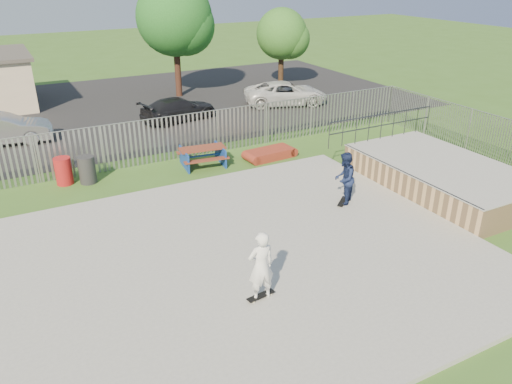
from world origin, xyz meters
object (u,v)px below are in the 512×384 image
skater_white (261,266)px  skater_navy (344,179)px  car_silver (2,129)px  trash_bin_grey (87,170)px  car_dark (179,109)px  trash_bin_red (64,171)px  car_white (286,93)px  tree_right (282,34)px  picnic_table (203,156)px  funbox (270,154)px  tree_mid (174,18)px

skater_white → skater_navy: bearing=-143.9°
car_silver → skater_navy: skater_navy is taller
trash_bin_grey → car_dark: car_dark is taller
trash_bin_red → car_white: (14.18, 6.42, 0.18)m
skater_navy → tree_right: bearing=-153.9°
picnic_table → skater_white: skater_white is taller
funbox → tree_mid: bearing=83.9°
skater_navy → car_dark: bearing=-123.7°
funbox → trash_bin_grey: size_ratio=1.89×
car_dark → tree_right: 11.04m
tree_mid → car_dark: bearing=-110.1°
trash_bin_grey → car_silver: car_silver is taller
trash_bin_grey → car_white: bearing=26.8°
tree_mid → skater_white: size_ratio=3.83×
funbox → skater_white: bearing=-125.0°
car_white → skater_navy: bearing=175.0°
trash_bin_grey → car_dark: 9.09m
trash_bin_red → tree_right: tree_right is taller
car_dark → tree_right: bearing=-75.3°
skater_navy → skater_white: (-5.28, -3.55, 0.00)m
tree_mid → skater_navy: (-0.58, -18.64, -3.85)m
skater_white → trash_bin_red: bearing=-70.6°
picnic_table → skater_white: size_ratio=1.10×
skater_navy → skater_white: size_ratio=1.00×
skater_white → picnic_table: bearing=-101.7°
car_white → tree_mid: tree_mid is taller
funbox → car_silver: size_ratio=0.46×
trash_bin_red → tree_mid: (9.10, 11.73, 4.41)m
funbox → skater_navy: bearing=-95.9°
car_dark → skater_white: size_ratio=2.29×
picnic_table → tree_mid: bearing=80.8°
funbox → trash_bin_grey: trash_bin_grey is taller
funbox → car_silver: bearing=139.4°
car_dark → skater_white: skater_white is taller
trash_bin_grey → car_silver: bearing=111.8°
trash_bin_grey → skater_navy: skater_navy is taller
car_silver → car_dark: (8.95, -0.15, -0.11)m
car_white → skater_navy: (-5.66, -13.33, 0.38)m
tree_mid → skater_white: tree_mid is taller
picnic_table → trash_bin_grey: trash_bin_grey is taller
picnic_table → tree_right: size_ratio=0.39×
picnic_table → funbox: (3.04, -0.57, -0.22)m
car_white → tree_mid: (-5.08, 5.31, 4.23)m
car_silver → tree_right: 19.22m
car_dark → car_white: 7.07m
tree_right → skater_white: (-13.35, -21.57, -2.51)m
skater_navy → picnic_table: bearing=-104.8°
car_white → skater_white: bearing=165.0°
funbox → skater_white: 10.69m
trash_bin_red → skater_navy: bearing=-39.0°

